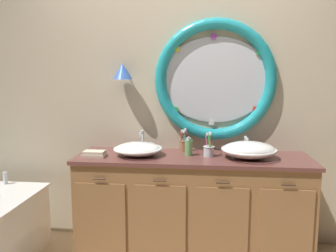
% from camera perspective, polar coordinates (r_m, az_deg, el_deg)
% --- Properties ---
extents(back_wall_assembly, '(6.40, 0.26, 2.60)m').
position_cam_1_polar(back_wall_assembly, '(3.04, 2.48, 4.99)').
color(back_wall_assembly, beige).
rests_on(back_wall_assembly, ground_plane).
extents(vanity_counter, '(1.91, 0.59, 0.85)m').
position_cam_1_polar(vanity_counter, '(2.92, 4.06, -13.14)').
color(vanity_counter, olive).
rests_on(vanity_counter, ground_plane).
extents(sink_basin_left, '(0.40, 0.40, 0.11)m').
position_cam_1_polar(sink_basin_left, '(2.81, -5.06, -3.87)').
color(sink_basin_left, white).
rests_on(sink_basin_left, vanity_counter).
extents(sink_basin_right, '(0.44, 0.44, 0.14)m').
position_cam_1_polar(sink_basin_right, '(2.78, 13.45, -3.92)').
color(sink_basin_right, white).
rests_on(sink_basin_right, vanity_counter).
extents(faucet_set_left, '(0.21, 0.15, 0.18)m').
position_cam_1_polar(faucet_set_left, '(3.01, -4.27, -2.70)').
color(faucet_set_left, silver).
rests_on(faucet_set_left, vanity_counter).
extents(faucet_set_right, '(0.24, 0.13, 0.14)m').
position_cam_1_polar(faucet_set_right, '(2.99, 12.91, -3.26)').
color(faucet_set_right, silver).
rests_on(faucet_set_right, vanity_counter).
extents(toothbrush_holder_left, '(0.08, 0.08, 0.20)m').
position_cam_1_polar(toothbrush_holder_left, '(2.96, 2.70, -3.16)').
color(toothbrush_holder_left, '#996647').
rests_on(toothbrush_holder_left, vanity_counter).
extents(toothbrush_holder_right, '(0.09, 0.09, 0.21)m').
position_cam_1_polar(toothbrush_holder_right, '(2.79, 6.88, -4.05)').
color(toothbrush_holder_right, silver).
rests_on(toothbrush_holder_right, vanity_counter).
extents(soap_dispenser, '(0.06, 0.07, 0.16)m').
position_cam_1_polar(soap_dispenser, '(2.80, 3.49, -3.59)').
color(soap_dispenser, '#6BAD66').
rests_on(soap_dispenser, vanity_counter).
extents(folded_hand_towel, '(0.18, 0.11, 0.05)m').
position_cam_1_polar(folded_hand_towel, '(2.83, -12.29, -4.60)').
color(folded_hand_towel, beige).
rests_on(folded_hand_towel, vanity_counter).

